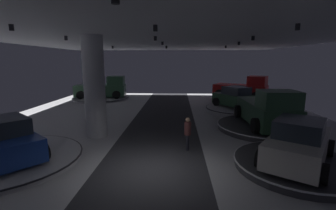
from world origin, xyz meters
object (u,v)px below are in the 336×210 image
(pickup_truck_mid_right, at_px, (267,111))
(display_platform_near_right, at_px, (296,164))
(pickup_truck_deep_right, at_px, (243,89))
(display_platform_mid_right, at_px, (264,127))
(display_car_far_right, at_px, (237,98))
(display_car_near_left, at_px, (4,140))
(display_platform_far_right, at_px, (237,109))
(display_platform_near_left, at_px, (7,160))
(display_platform_deep_right, at_px, (239,99))
(column_left, at_px, (94,87))
(display_car_near_right, at_px, (298,143))
(visitor_walking_near, at_px, (188,132))
(display_platform_deep_left, at_px, (101,98))
(pickup_truck_deep_left, at_px, (104,89))

(pickup_truck_mid_right, xyz_separation_m, display_platform_near_right, (-0.67, -5.11, -1.09))
(pickup_truck_deep_right, xyz_separation_m, display_platform_mid_right, (-1.51, -10.70, -1.11))
(display_car_far_right, distance_m, display_car_near_left, 15.91)
(pickup_truck_deep_right, distance_m, pickup_truck_mid_right, 11.13)
(display_platform_far_right, distance_m, pickup_truck_deep_right, 6.00)
(display_platform_near_left, relative_size, display_platform_near_right, 1.25)
(display_platform_deep_right, relative_size, pickup_truck_mid_right, 1.07)
(display_platform_mid_right, bearing_deg, display_platform_far_right, 94.95)
(display_platform_far_right, distance_m, display_platform_near_right, 10.57)
(column_left, relative_size, pickup_truck_deep_right, 0.97)
(display_car_near_right, xyz_separation_m, visitor_walking_near, (-4.17, 1.86, -0.17))
(display_car_near_left, distance_m, display_platform_near_right, 11.75)
(display_platform_deep_left, relative_size, display_platform_near_left, 1.01)
(pickup_truck_deep_left, bearing_deg, pickup_truck_mid_right, -40.70)
(visitor_walking_near, bearing_deg, display_car_near_right, -24.03)
(pickup_truck_deep_right, height_order, display_platform_mid_right, pickup_truck_deep_right)
(display_platform_far_right, distance_m, display_platform_deep_left, 14.64)
(display_car_far_right, xyz_separation_m, display_platform_deep_right, (1.69, 5.70, -0.95))
(display_platform_deep_left, xyz_separation_m, pickup_truck_mid_right, (13.77, -11.54, 1.13))
(pickup_truck_deep_right, height_order, pickup_truck_mid_right, pickup_truck_deep_right)
(pickup_truck_deep_right, relative_size, display_car_near_left, 1.29)
(pickup_truck_mid_right, xyz_separation_m, display_car_near_right, (-0.69, -5.13, -0.18))
(display_platform_near_right, xyz_separation_m, display_car_near_right, (-0.02, -0.03, 0.90))
(display_platform_near_right, bearing_deg, display_platform_deep_left, 128.20)
(display_platform_far_right, relative_size, display_car_far_right, 1.12)
(display_car_near_left, bearing_deg, pickup_truck_mid_right, 22.16)
(display_platform_deep_right, bearing_deg, display_car_near_right, -96.69)
(display_platform_deep_right, bearing_deg, display_platform_near_left, -130.09)
(display_platform_deep_right, relative_size, display_car_near_left, 1.29)
(pickup_truck_mid_right, distance_m, display_platform_near_left, 13.44)
(pickup_truck_deep_left, distance_m, display_platform_near_right, 21.03)
(display_platform_near_left, xyz_separation_m, visitor_walking_near, (7.56, 1.75, 0.78))
(display_car_far_right, height_order, pickup_truck_deep_right, pickup_truck_deep_right)
(column_left, distance_m, display_platform_near_right, 10.27)
(display_platform_deep_right, distance_m, display_car_near_right, 16.45)
(display_car_far_right, xyz_separation_m, pickup_truck_deep_right, (1.97, 5.54, 0.14))
(column_left, height_order, display_platform_mid_right, column_left)
(display_car_near_left, distance_m, display_car_near_right, 11.70)
(display_platform_near_left, bearing_deg, visitor_walking_near, 13.03)
(display_car_near_left, bearing_deg, display_platform_mid_right, 23.42)
(pickup_truck_deep_left, xyz_separation_m, display_platform_mid_right, (13.45, -11.25, -0.98))
(display_car_near_right, bearing_deg, column_left, 157.40)
(column_left, distance_m, pickup_truck_mid_right, 10.06)
(pickup_truck_deep_left, relative_size, display_car_near_left, 1.25)
(display_platform_mid_right, bearing_deg, visitor_walking_near, -143.44)
(display_car_far_right, xyz_separation_m, display_platform_mid_right, (0.46, -5.16, -0.96))
(display_platform_far_right, distance_m, visitor_walking_near, 9.81)
(display_car_far_right, distance_m, display_platform_mid_right, 5.27)
(display_platform_far_right, bearing_deg, pickup_truck_mid_right, -85.32)
(pickup_truck_deep_left, distance_m, display_car_near_left, 16.65)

